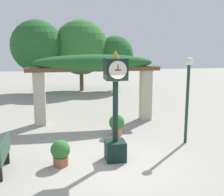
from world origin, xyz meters
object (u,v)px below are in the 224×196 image
object	(u,v)px
pedestal_clock	(115,107)
potted_plant_near_right	(117,124)
park_bench	(0,157)
lamp_post	(188,89)
potted_plant_near_left	(61,152)

from	to	relation	value
pedestal_clock	potted_plant_near_right	world-z (taller)	pedestal_clock
pedestal_clock	park_bench	bearing A→B (deg)	-176.23
pedestal_clock	lamp_post	bearing A→B (deg)	20.28
potted_plant_near_left	park_bench	size ratio (longest dim) A/B	0.54
lamp_post	potted_plant_near_right	bearing A→B (deg)	151.21
pedestal_clock	potted_plant_near_right	bearing A→B (deg)	76.98
potted_plant_near_left	park_bench	bearing A→B (deg)	-175.39
potted_plant_near_right	pedestal_clock	bearing A→B (deg)	-103.02
potted_plant_near_left	park_bench	distance (m)	1.55
potted_plant_near_left	park_bench	world-z (taller)	park_bench
pedestal_clock	potted_plant_near_right	distance (m)	2.49
potted_plant_near_left	potted_plant_near_right	world-z (taller)	potted_plant_near_right
pedestal_clock	lamp_post	distance (m)	2.83
potted_plant_near_left	lamp_post	world-z (taller)	lamp_post
potted_plant_near_right	lamp_post	xyz separation A→B (m)	(2.14, -1.18, 1.42)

